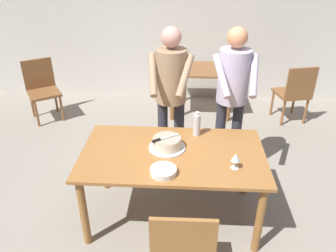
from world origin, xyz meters
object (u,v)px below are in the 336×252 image
(plate_stack, at_px, (163,171))
(person_cutting_cake, at_px, (171,90))
(main_dining_table, at_px, (173,162))
(cake_on_platter, at_px, (167,143))
(cake_knife, at_px, (160,139))
(water_bottle, at_px, (197,125))
(background_chair_0, at_px, (294,92))
(chair_near_side, at_px, (183,248))
(background_chair_1, at_px, (42,88))
(person_standing_beside, at_px, (232,90))
(wine_glass_near, at_px, (236,158))
(background_table, at_px, (201,78))

(plate_stack, xyz_separation_m, person_cutting_cake, (0.01, 0.99, 0.30))
(main_dining_table, xyz_separation_m, cake_on_platter, (-0.06, 0.07, 0.15))
(main_dining_table, height_order, cake_knife, cake_knife)
(water_bottle, height_order, background_chair_0, water_bottle)
(main_dining_table, height_order, water_bottle, water_bottle)
(person_cutting_cake, bearing_deg, chair_near_side, -83.83)
(plate_stack, xyz_separation_m, background_chair_0, (1.76, 2.43, -0.28))
(cake_knife, xyz_separation_m, plate_stack, (0.05, -0.35, -0.09))
(cake_knife, xyz_separation_m, background_chair_1, (-1.95, 2.01, -0.37))
(water_bottle, distance_m, person_cutting_cake, 0.49)
(cake_on_platter, distance_m, cake_knife, 0.10)
(cake_knife, distance_m, person_cutting_cake, 0.68)
(cake_knife, relative_size, person_standing_beside, 0.14)
(cake_on_platter, bearing_deg, cake_knife, -145.67)
(wine_glass_near, height_order, background_chair_1, background_chair_1)
(plate_stack, xyz_separation_m, background_table, (0.39, 2.66, -0.20))
(chair_near_side, bearing_deg, person_standing_beside, 73.19)
(background_chair_1, bearing_deg, background_chair_0, 1.07)
(wine_glass_near, distance_m, water_bottle, 0.62)
(plate_stack, xyz_separation_m, background_chair_1, (-2.01, 2.36, -0.28))
(wine_glass_near, height_order, person_cutting_cake, person_cutting_cake)
(wine_glass_near, xyz_separation_m, background_table, (-0.21, 2.55, -0.28))
(cake_knife, bearing_deg, person_standing_beside, 44.17)
(cake_knife, height_order, background_chair_1, background_chair_1)
(wine_glass_near, bearing_deg, background_table, 94.67)
(person_standing_beside, relative_size, background_table, 1.72)
(water_bottle, distance_m, background_table, 2.04)
(water_bottle, xyz_separation_m, person_cutting_cake, (-0.27, 0.35, 0.21))
(cake_knife, xyz_separation_m, water_bottle, (0.33, 0.30, -0.00))
(chair_near_side, relative_size, background_chair_1, 1.00)
(wine_glass_near, height_order, water_bottle, water_bottle)
(background_table, bearing_deg, cake_knife, -100.72)
(plate_stack, relative_size, background_chair_1, 0.24)
(person_standing_beside, distance_m, background_chair_0, 1.88)
(cake_knife, bearing_deg, background_chair_0, 48.93)
(background_chair_0, bearing_deg, background_chair_1, -178.93)
(cake_knife, height_order, background_table, cake_knife)
(water_bottle, relative_size, person_cutting_cake, 0.15)
(background_chair_1, bearing_deg, person_cutting_cake, -34.03)
(water_bottle, bearing_deg, background_chair_1, 143.24)
(main_dining_table, distance_m, chair_near_side, 0.87)
(cake_knife, bearing_deg, chair_near_side, -75.49)
(cake_on_platter, relative_size, wine_glass_near, 2.36)
(main_dining_table, height_order, wine_glass_near, wine_glass_near)
(person_cutting_cake, height_order, background_chair_0, person_cutting_cake)
(person_cutting_cake, relative_size, background_table, 1.72)
(main_dining_table, xyz_separation_m, person_standing_beside, (0.58, 0.71, 0.43))
(person_standing_beside, distance_m, chair_near_side, 1.73)
(background_table, bearing_deg, background_chair_0, -9.73)
(cake_knife, height_order, wine_glass_near, wine_glass_near)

